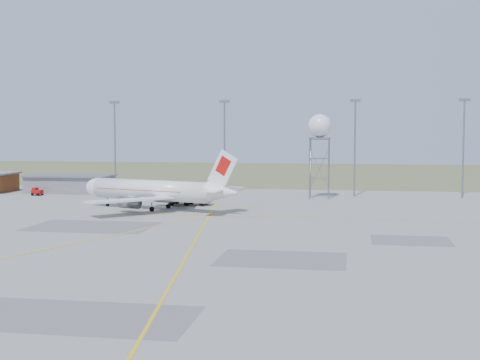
% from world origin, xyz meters
% --- Properties ---
extents(ground, '(400.00, 400.00, 0.00)m').
position_xyz_m(ground, '(0.00, 0.00, 0.00)').
color(ground, '#A4A49F').
rests_on(ground, ground).
extents(grass_strip, '(400.00, 120.00, 0.03)m').
position_xyz_m(grass_strip, '(0.00, 140.00, 0.01)').
color(grass_strip, '#505E34').
rests_on(grass_strip, ground).
extents(building_grey, '(19.00, 10.00, 3.90)m').
position_xyz_m(building_grey, '(-45.00, 64.00, 1.97)').
color(building_grey, gray).
rests_on(building_grey, ground).
extents(mast_a, '(2.20, 0.50, 20.50)m').
position_xyz_m(mast_a, '(-35.00, 66.00, 12.07)').
color(mast_a, gray).
rests_on(mast_a, ground).
extents(mast_b, '(2.20, 0.50, 20.50)m').
position_xyz_m(mast_b, '(-10.00, 66.00, 12.07)').
color(mast_b, gray).
rests_on(mast_b, ground).
extents(mast_c, '(2.20, 0.50, 20.50)m').
position_xyz_m(mast_c, '(18.00, 66.00, 12.07)').
color(mast_c, gray).
rests_on(mast_c, ground).
extents(mast_d, '(2.20, 0.50, 20.50)m').
position_xyz_m(mast_d, '(40.00, 66.00, 12.07)').
color(mast_d, gray).
rests_on(mast_d, ground).
extents(airliner_main, '(31.29, 29.54, 10.88)m').
position_xyz_m(airliner_main, '(-16.98, 36.30, 3.34)').
color(airliner_main, white).
rests_on(airliner_main, ground).
extents(radar_tower, '(4.78, 4.78, 17.30)m').
position_xyz_m(radar_tower, '(10.86, 60.76, 9.71)').
color(radar_tower, gray).
rests_on(radar_tower, ground).
extents(fire_truck, '(8.50, 3.86, 3.32)m').
position_xyz_m(fire_truck, '(-12.37, 44.28, 1.60)').
color(fire_truck, yellow).
rests_on(fire_truck, ground).
extents(baggage_tug, '(2.37, 2.02, 1.70)m').
position_xyz_m(baggage_tug, '(-49.17, 56.46, 0.65)').
color(baggage_tug, '#AB0E0C').
rests_on(baggage_tug, ground).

